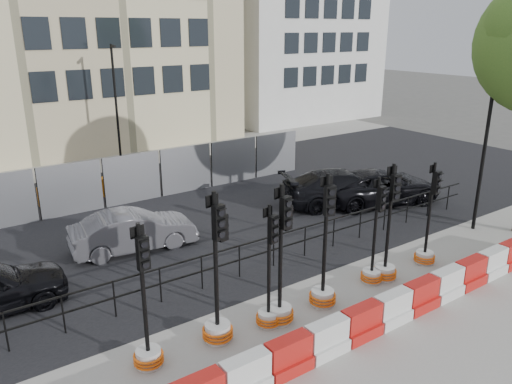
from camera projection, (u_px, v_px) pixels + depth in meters
ground at (299, 282)px, 13.86m from camera, size 120.00×120.00×0.00m
sidewalk_near at (382, 334)px, 11.52m from camera, size 40.00×6.00×0.02m
road at (184, 210)px, 19.30m from camera, size 40.00×14.00×0.03m
sidewalk_far at (105, 162)px, 26.31m from camera, size 40.00×4.00×0.02m
building_white at (290, 10)px, 37.71m from camera, size 12.00×9.06×16.00m
kerb_railing at (274, 245)px, 14.57m from camera, size 18.00×0.04×1.00m
heras_fencing at (143, 179)px, 20.93m from camera, size 14.33×1.72×2.00m
lamp_post_far at (116, 102)px, 24.78m from camera, size 0.12×0.56×6.00m
lamp_post_near at (486, 139)px, 16.52m from camera, size 0.12×0.56×6.00m
barrier_row at (377, 316)px, 11.56m from camera, size 14.65×0.50×0.80m
traffic_signal_a at (147, 339)px, 10.23m from camera, size 0.63×0.63×3.22m
traffic_signal_b at (218, 308)px, 11.03m from camera, size 0.70×0.70×3.56m
traffic_signal_c at (269, 302)px, 11.66m from camera, size 0.60×0.60×3.06m
traffic_signal_d at (281, 291)px, 11.74m from camera, size 0.69×0.69×3.48m
traffic_signal_e at (324, 280)px, 12.50m from camera, size 0.69×0.69×3.50m
traffic_signal_f at (373, 258)px, 13.64m from camera, size 0.60×0.60×3.06m
traffic_signal_g at (386, 257)px, 13.80m from camera, size 0.66×0.66×3.37m
traffic_signal_h at (426, 244)px, 14.77m from camera, size 0.62×0.62×3.14m
car_b at (134, 231)px, 15.73m from camera, size 2.33×4.23×1.28m
car_c at (343, 188)px, 19.70m from camera, size 5.30×6.27×1.43m
car_d at (381, 186)px, 20.02m from camera, size 5.01×6.11×1.34m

